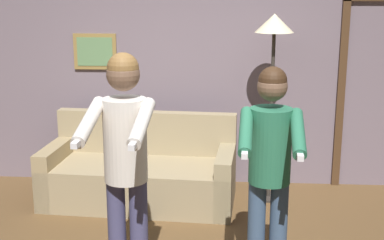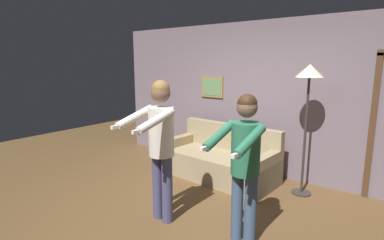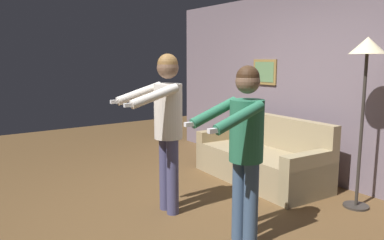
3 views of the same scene
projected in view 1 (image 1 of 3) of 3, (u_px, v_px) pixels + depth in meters
name	position (u px, v px, depth m)	size (l,w,h in m)	color
back_wall_assembly	(196.00, 67.00, 5.79)	(6.40, 0.10, 2.60)	slate
couch	(141.00, 175.00, 5.44)	(1.95, 0.98, 0.87)	#9B8965
torchiere_lamp	(274.00, 42.00, 5.19)	(0.38, 0.38, 1.89)	#332D28
person_standing_left	(125.00, 151.00, 3.65)	(0.45, 0.73, 1.71)	#44446B
person_standing_right	(270.00, 157.00, 3.78)	(0.46, 0.69, 1.61)	#3B5373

